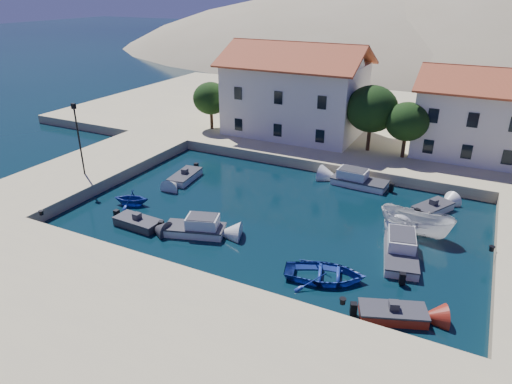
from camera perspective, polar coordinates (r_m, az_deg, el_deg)
ground at (r=27.34m, az=-6.48°, el=-11.60°), size 400.00×400.00×0.00m
quay_south at (r=23.42m, az=-14.92°, el=-18.00°), size 52.00×12.00×1.00m
quay_west at (r=45.15m, az=-20.04°, el=2.73°), size 8.00×20.00×1.00m
quay_north at (r=59.30m, az=15.76°, el=8.26°), size 80.00×36.00×1.00m
hills at (r=147.45m, az=29.06°, el=5.70°), size 254.00×176.00×99.00m
building_left at (r=50.87m, az=4.95°, el=12.82°), size 14.70×9.45×9.70m
building_mid at (r=48.46m, az=25.75°, el=9.10°), size 10.50×8.40×8.30m
trees at (r=45.83m, az=16.06°, el=9.30°), size 37.30×5.30×6.45m
lamppost at (r=41.51m, az=-21.37°, el=6.94°), size 0.35×0.25×6.22m
bollards at (r=28.37m, az=2.49°, el=-7.19°), size 29.36×9.56×0.30m
motorboat_grey_sw at (r=34.31m, az=-14.57°, el=-3.72°), size 3.58×1.72×1.25m
cabin_cruiser_south at (r=32.42m, az=-7.65°, el=-4.47°), size 4.56×2.99×1.60m
rowboat_south at (r=28.06m, az=8.56°, el=-10.67°), size 5.58×4.65×1.00m
motorboat_red_se at (r=25.76m, az=16.72°, el=-14.36°), size 3.81×2.69×1.25m
cabin_cruiser_east at (r=30.80m, az=17.65°, el=-7.16°), size 3.06×5.33×1.60m
boat_east at (r=34.28m, az=19.21°, el=-4.94°), size 5.38×2.65×1.99m
motorboat_white_ne at (r=37.88m, az=21.22°, el=-1.90°), size 3.01×3.74×1.25m
rowboat_west at (r=37.90m, az=-15.22°, el=-1.53°), size 3.40×3.17×1.46m
motorboat_white_west at (r=41.69m, az=-8.86°, el=1.91°), size 2.14×3.99×1.25m
cabin_cruiser_north at (r=40.88m, az=12.82°, el=1.40°), size 4.87×2.27×1.60m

